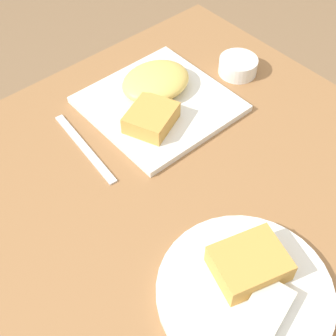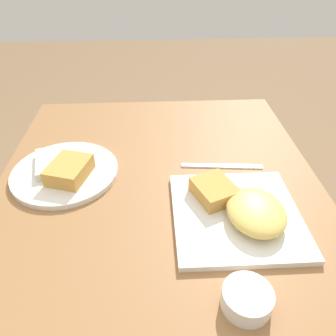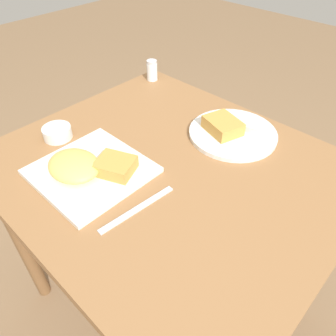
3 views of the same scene
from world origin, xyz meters
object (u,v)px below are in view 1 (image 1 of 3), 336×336
plate_square_near (157,97)px  plate_oval_far (247,287)px  butter_knife (85,148)px  sauce_ramekin (238,66)px

plate_square_near → plate_oval_far: (0.17, 0.42, -0.01)m
plate_square_near → butter_knife: size_ratio=1.27×
plate_oval_far → sauce_ramekin: (-0.38, -0.38, 0.00)m
plate_square_near → sauce_ramekin: plate_square_near is taller
plate_square_near → plate_oval_far: size_ratio=1.02×
plate_square_near → butter_knife: plate_square_near is taller
plate_oval_far → sauce_ramekin: 0.54m
plate_oval_far → butter_knife: size_ratio=1.25×
sauce_ramekin → butter_knife: (0.40, -0.03, -0.02)m
butter_knife → sauce_ramekin: bearing=90.4°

